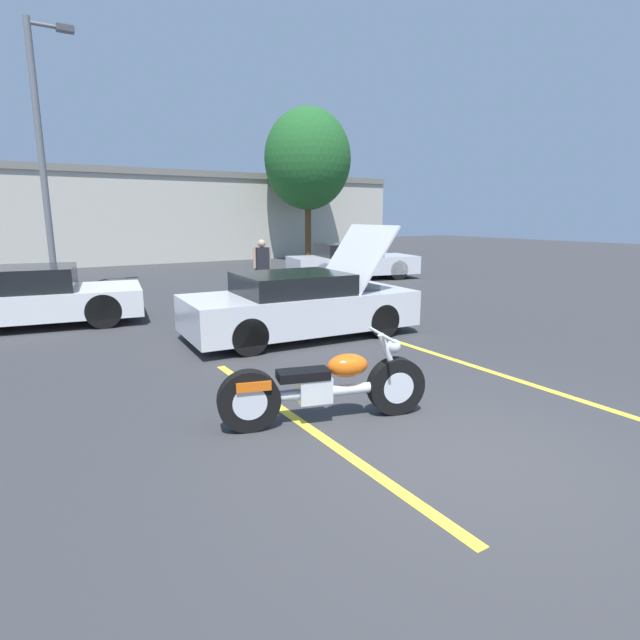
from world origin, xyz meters
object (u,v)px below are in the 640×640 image
tree_background (308,159)px  parked_car_right_row (352,262)px  light_pole (44,149)px  show_car_hood_open (301,305)px  parked_car_mid_row (35,297)px  motorcycle (325,387)px  spectator_by_show_car (262,264)px

tree_background → parked_car_right_row: size_ratio=1.55×
parked_car_right_row → light_pole: bearing=-176.6°
show_car_hood_open → tree_background: bearing=62.7°
show_car_hood_open → light_pole: bearing=116.5°
light_pole → tree_background: tree_background is taller
parked_car_mid_row → light_pole: bearing=89.2°
light_pole → tree_background: (11.98, 6.06, 0.94)m
tree_background → show_car_hood_open: size_ratio=1.70×
light_pole → show_car_hood_open: (3.45, -8.18, -3.45)m
motorcycle → parked_car_mid_row: size_ratio=0.53×
tree_background → show_car_hood_open: tree_background is taller
spectator_by_show_car → show_car_hood_open: bearing=-106.3°
motorcycle → parked_car_right_row: bearing=68.9°
parked_car_right_row → parked_car_mid_row: parked_car_right_row is taller
light_pole → show_car_hood_open: bearing=-67.1°
show_car_hood_open → parked_car_right_row: show_car_hood_open is taller
light_pole → motorcycle: (1.68, -11.82, -3.66)m
motorcycle → parked_car_right_row: size_ratio=0.48×
motorcycle → show_car_hood_open: (1.77, 3.64, 0.21)m
light_pole → motorcycle: 12.48m
parked_car_right_row → parked_car_mid_row: (-10.18, -2.93, -0.03)m
parked_car_right_row → parked_car_mid_row: bearing=-151.7°
light_pole → tree_background: 13.45m
parked_car_right_row → spectator_by_show_car: spectator_by_show_car is taller
light_pole → parked_car_mid_row: light_pole is taller
tree_background → spectator_by_show_car: 12.83m
spectator_by_show_car → parked_car_mid_row: bearing=-173.4°
motorcycle → spectator_by_show_car: size_ratio=1.43×
spectator_by_show_car → tree_background: bearing=53.6°
light_pole → motorcycle: size_ratio=3.18×
light_pole → show_car_hood_open: size_ratio=1.68×
parked_car_mid_row → spectator_by_show_car: 5.57m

